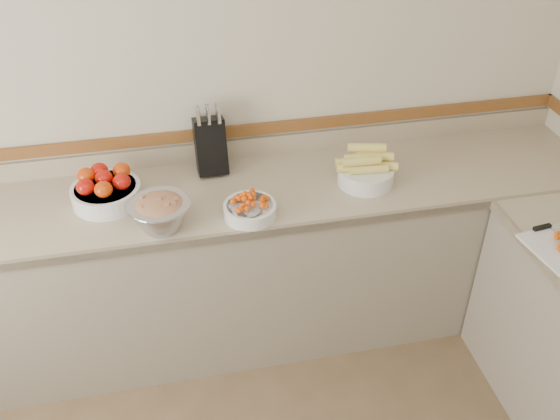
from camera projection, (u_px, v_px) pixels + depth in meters
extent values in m
plane|color=beige|center=(179.00, 88.00, 2.93)|extent=(4.00, 0.00, 4.00)
cube|color=tan|center=(193.00, 200.00, 2.92)|extent=(4.00, 0.65, 0.04)
cube|color=gray|center=(200.00, 272.00, 3.18)|extent=(4.00, 0.63, 0.86)
cube|color=#847258|center=(200.00, 241.00, 2.67)|extent=(4.00, 0.02, 0.04)
cube|color=tan|center=(185.00, 154.00, 3.13)|extent=(4.00, 0.02, 0.10)
cube|color=brown|center=(184.00, 137.00, 3.07)|extent=(4.00, 0.02, 0.06)
cube|color=black|center=(211.00, 146.00, 3.02)|extent=(0.15, 0.18, 0.29)
cylinder|color=silver|center=(199.00, 118.00, 2.89)|extent=(0.02, 0.04, 0.08)
cylinder|color=silver|center=(209.00, 117.00, 2.89)|extent=(0.02, 0.04, 0.08)
cylinder|color=silver|center=(219.00, 116.00, 2.90)|extent=(0.02, 0.04, 0.08)
cylinder|color=silver|center=(198.00, 115.00, 2.91)|extent=(0.02, 0.04, 0.08)
cylinder|color=silver|center=(208.00, 114.00, 2.92)|extent=(0.02, 0.04, 0.08)
cylinder|color=silver|center=(218.00, 113.00, 2.92)|extent=(0.02, 0.04, 0.08)
cylinder|color=silver|center=(197.00, 112.00, 2.93)|extent=(0.02, 0.04, 0.08)
cylinder|color=silver|center=(207.00, 111.00, 2.94)|extent=(0.02, 0.04, 0.08)
cylinder|color=silver|center=(217.00, 110.00, 2.95)|extent=(0.02, 0.04, 0.08)
cylinder|color=white|center=(107.00, 194.00, 2.85)|extent=(0.32, 0.32, 0.08)
torus|color=white|center=(105.00, 188.00, 2.83)|extent=(0.32, 0.32, 0.01)
cylinder|color=white|center=(105.00, 188.00, 2.83)|extent=(0.28, 0.28, 0.01)
ellipsoid|color=#BE1107|center=(85.00, 187.00, 2.76)|extent=(0.08, 0.08, 0.07)
ellipsoid|color=red|center=(103.00, 189.00, 2.74)|extent=(0.08, 0.08, 0.07)
ellipsoid|color=#BE1107|center=(122.00, 182.00, 2.79)|extent=(0.08, 0.08, 0.07)
ellipsoid|color=red|center=(86.00, 176.00, 2.83)|extent=(0.08, 0.08, 0.07)
ellipsoid|color=#BE1107|center=(104.00, 178.00, 2.82)|extent=(0.08, 0.08, 0.07)
ellipsoid|color=red|center=(122.00, 171.00, 2.87)|extent=(0.08, 0.08, 0.07)
ellipsoid|color=#BE1107|center=(99.00, 171.00, 2.87)|extent=(0.08, 0.08, 0.07)
cylinder|color=white|center=(250.00, 210.00, 2.77)|extent=(0.24, 0.24, 0.06)
torus|color=white|center=(250.00, 206.00, 2.75)|extent=(0.24, 0.24, 0.01)
cylinder|color=white|center=(250.00, 206.00, 2.75)|extent=(0.21, 0.21, 0.01)
sphere|color=#D84607|center=(266.00, 206.00, 2.71)|extent=(0.03, 0.03, 0.03)
sphere|color=#D84607|center=(239.00, 194.00, 2.76)|extent=(0.03, 0.03, 0.03)
sphere|color=#D84607|center=(242.00, 195.00, 2.73)|extent=(0.03, 0.03, 0.03)
sphere|color=#D84607|center=(259.00, 211.00, 2.68)|extent=(0.03, 0.03, 0.03)
sphere|color=#D84607|center=(251.00, 195.00, 2.73)|extent=(0.03, 0.03, 0.03)
sphere|color=#D84607|center=(243.00, 202.00, 2.70)|extent=(0.03, 0.03, 0.03)
sphere|color=#D84607|center=(249.00, 198.00, 2.72)|extent=(0.03, 0.03, 0.03)
sphere|color=#D84607|center=(251.00, 191.00, 2.80)|extent=(0.03, 0.03, 0.03)
sphere|color=#D84607|center=(243.00, 206.00, 2.70)|extent=(0.03, 0.03, 0.03)
sphere|color=#D84607|center=(248.00, 192.00, 2.79)|extent=(0.03, 0.03, 0.03)
sphere|color=#D84607|center=(242.00, 195.00, 2.76)|extent=(0.03, 0.03, 0.03)
sphere|color=#D84607|center=(252.00, 200.00, 2.70)|extent=(0.03, 0.03, 0.03)
sphere|color=#D84607|center=(267.00, 199.00, 2.75)|extent=(0.03, 0.03, 0.03)
sphere|color=#D84607|center=(245.00, 196.00, 2.72)|extent=(0.03, 0.03, 0.03)
sphere|color=#D84607|center=(262.00, 194.00, 2.77)|extent=(0.03, 0.03, 0.03)
sphere|color=#D84607|center=(249.00, 195.00, 2.75)|extent=(0.03, 0.03, 0.03)
sphere|color=#D84607|center=(239.00, 210.00, 2.68)|extent=(0.03, 0.03, 0.03)
sphere|color=#D84607|center=(238.00, 207.00, 2.70)|extent=(0.03, 0.03, 0.03)
sphere|color=#D84607|center=(250.00, 195.00, 2.72)|extent=(0.03, 0.03, 0.03)
sphere|color=#D84607|center=(240.00, 193.00, 2.78)|extent=(0.03, 0.03, 0.03)
sphere|color=#D84607|center=(248.00, 203.00, 2.70)|extent=(0.03, 0.03, 0.03)
sphere|color=#D84607|center=(241.00, 204.00, 2.70)|extent=(0.03, 0.03, 0.03)
sphere|color=#D84607|center=(250.00, 194.00, 2.74)|extent=(0.03, 0.03, 0.03)
sphere|color=#D84607|center=(257.00, 205.00, 2.70)|extent=(0.03, 0.03, 0.03)
sphere|color=#D84607|center=(263.00, 201.00, 2.73)|extent=(0.03, 0.03, 0.03)
sphere|color=#D84607|center=(241.00, 200.00, 2.71)|extent=(0.03, 0.03, 0.03)
sphere|color=#D84607|center=(231.00, 200.00, 2.75)|extent=(0.03, 0.03, 0.03)
sphere|color=#D84607|center=(232.00, 200.00, 2.75)|extent=(0.03, 0.03, 0.03)
sphere|color=#D84607|center=(239.00, 199.00, 2.73)|extent=(0.03, 0.03, 0.03)
sphere|color=#D84607|center=(267.00, 198.00, 2.75)|extent=(0.03, 0.03, 0.03)
cylinder|color=white|center=(365.00, 175.00, 2.98)|extent=(0.27, 0.27, 0.08)
torus|color=white|center=(366.00, 169.00, 2.96)|extent=(0.27, 0.27, 0.01)
cylinder|color=#E4CE5F|center=(356.00, 168.00, 2.92)|extent=(0.18, 0.08, 0.04)
cylinder|color=#E4CE5F|center=(369.00, 169.00, 2.92)|extent=(0.18, 0.06, 0.04)
cylinder|color=#E4CE5F|center=(379.00, 165.00, 2.95)|extent=(0.18, 0.10, 0.04)
cylinder|color=#E4CE5F|center=(354.00, 162.00, 2.97)|extent=(0.18, 0.07, 0.04)
cylinder|color=#E4CE5F|center=(370.00, 159.00, 2.99)|extent=(0.18, 0.11, 0.04)
cylinder|color=#E4CE5F|center=(363.00, 158.00, 2.92)|extent=(0.18, 0.06, 0.04)
cylinder|color=#E4CE5F|center=(375.00, 156.00, 2.94)|extent=(0.18, 0.10, 0.04)
cylinder|color=#E4CE5F|center=(367.00, 148.00, 2.92)|extent=(0.18, 0.08, 0.04)
cylinder|color=#E4CE5F|center=(362.00, 161.00, 2.90)|extent=(0.18, 0.05, 0.04)
cylinder|color=#B2B2BA|center=(161.00, 215.00, 2.68)|extent=(0.27, 0.27, 0.13)
torus|color=#B2B2BA|center=(159.00, 204.00, 2.65)|extent=(0.27, 0.27, 0.01)
ellipsoid|color=#B11433|center=(159.00, 206.00, 2.65)|extent=(0.22, 0.22, 0.07)
cube|color=#B11433|center=(167.00, 205.00, 2.61)|extent=(0.02, 0.02, 0.02)
cube|color=#8BB658|center=(167.00, 204.00, 2.64)|extent=(0.02, 0.02, 0.02)
cube|color=#B11433|center=(160.00, 199.00, 2.63)|extent=(0.02, 0.02, 0.02)
cube|color=#8BB658|center=(156.00, 202.00, 2.64)|extent=(0.02, 0.02, 0.02)
cube|color=#B11433|center=(159.00, 201.00, 2.64)|extent=(0.03, 0.03, 0.02)
cube|color=#8BB658|center=(153.00, 200.00, 2.65)|extent=(0.02, 0.02, 0.02)
cube|color=#B11433|center=(142.00, 207.00, 2.61)|extent=(0.03, 0.03, 0.02)
cube|color=#8BB658|center=(152.00, 197.00, 2.68)|extent=(0.02, 0.02, 0.02)
cube|color=#B11433|center=(159.00, 203.00, 2.65)|extent=(0.03, 0.03, 0.02)
cube|color=#8BB658|center=(152.00, 204.00, 2.64)|extent=(0.03, 0.03, 0.02)
cube|color=#B11433|center=(174.00, 204.00, 2.62)|extent=(0.02, 0.02, 0.02)
cube|color=#8BB658|center=(176.00, 200.00, 2.65)|extent=(0.02, 0.02, 0.02)
cube|color=#B11433|center=(142.00, 198.00, 2.66)|extent=(0.03, 0.03, 0.02)
cube|color=#8BB658|center=(163.00, 198.00, 2.66)|extent=(0.02, 0.02, 0.02)
cube|color=black|center=(542.00, 227.00, 2.68)|extent=(0.09, 0.03, 0.02)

